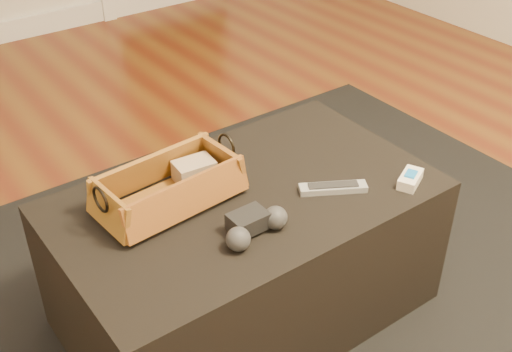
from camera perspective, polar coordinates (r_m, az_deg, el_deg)
area_rug at (r=1.93m, az=0.05°, el=-12.68°), size 2.60×2.00×0.01m
ottoman at (r=1.81m, az=-0.89°, el=-7.04°), size 1.00×0.60×0.42m
tv_remote at (r=1.63m, az=-7.95°, el=-2.17°), size 0.20×0.08×0.02m
cloth_bundle at (r=1.70m, az=-5.51°, el=0.47°), size 0.11×0.08×0.06m
wicker_basket at (r=1.64m, az=-7.73°, el=-1.11°), size 0.39×0.23×0.13m
game_controller at (r=1.53m, az=-0.21°, el=-4.41°), size 0.18×0.10×0.06m
silver_remote at (r=1.70m, az=6.86°, el=-1.04°), size 0.17×0.12×0.02m
cream_gadget at (r=1.76m, az=13.55°, el=-0.25°), size 0.10×0.08×0.03m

